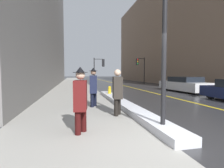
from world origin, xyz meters
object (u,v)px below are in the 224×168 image
object	(u,v)px
lamp_post	(165,27)
traffic_light_near	(100,66)
parked_car_white	(184,84)
pedestrian_in_fedora	(81,97)
pedestrian_in_glasses	(117,90)
fire_hydrant	(110,92)
traffic_light_far	(140,65)
pedestrian_nearside	(93,85)

from	to	relation	value
lamp_post	traffic_light_near	size ratio (longest dim) A/B	1.30
lamp_post	parked_car_white	xyz separation A→B (m)	(6.73, 8.75, -2.07)
pedestrian_in_fedora	pedestrian_in_glasses	xyz separation A→B (m)	(1.36, 1.62, 0.00)
parked_car_white	fire_hydrant	bearing A→B (deg)	102.00
traffic_light_near	traffic_light_far	distance (m)	6.15
lamp_post	traffic_light_near	distance (m)	17.10
traffic_light_far	pedestrian_nearside	bearing A→B (deg)	54.70
traffic_light_far	pedestrian_in_fedora	size ratio (longest dim) A/B	2.21
pedestrian_in_fedora	parked_car_white	world-z (taller)	pedestrian_in_fedora
traffic_light_near	lamp_post	bearing A→B (deg)	-89.82
pedestrian_in_glasses	fire_hydrant	bearing A→B (deg)	179.21
pedestrian_nearside	traffic_light_far	bearing A→B (deg)	159.11
traffic_light_near	pedestrian_in_glasses	size ratio (longest dim) A/B	2.03
parked_car_white	fire_hydrant	world-z (taller)	parked_car_white
pedestrian_in_glasses	parked_car_white	world-z (taller)	pedestrian_in_glasses
pedestrian_nearside	lamp_post	bearing A→B (deg)	26.92
parked_car_white	pedestrian_in_glasses	bearing A→B (deg)	128.71
traffic_light_far	pedestrian_nearside	size ratio (longest dim) A/B	2.09
traffic_light_near	fire_hydrant	xyz separation A→B (m)	(-0.93, -10.18, -2.08)
pedestrian_in_glasses	pedestrian_nearside	bearing A→B (deg)	-152.51
traffic_light_far	pedestrian_in_glasses	world-z (taller)	traffic_light_far
lamp_post	pedestrian_in_fedora	world-z (taller)	lamp_post
fire_hydrant	pedestrian_nearside	bearing A→B (deg)	-114.17
lamp_post	pedestrian_in_fedora	bearing A→B (deg)	169.14
lamp_post	fire_hydrant	world-z (taller)	lamp_post
lamp_post	parked_car_white	world-z (taller)	lamp_post
lamp_post	pedestrian_nearside	world-z (taller)	lamp_post
pedestrian_in_fedora	parked_car_white	bearing A→B (deg)	141.25
pedestrian_in_fedora	parked_car_white	size ratio (longest dim) A/B	0.35
lamp_post	fire_hydrant	size ratio (longest dim) A/B	6.25
lamp_post	pedestrian_in_glasses	bearing A→B (deg)	108.75
lamp_post	fire_hydrant	xyz separation A→B (m)	(0.04, 6.89, -2.31)
pedestrian_in_fedora	pedestrian_in_glasses	world-z (taller)	pedestrian_in_fedora
parked_car_white	fire_hydrant	xyz separation A→B (m)	(-6.69, -1.86, -0.24)
lamp_post	pedestrian_nearside	distance (m)	4.39
pedestrian_nearside	fire_hydrant	distance (m)	3.42
lamp_post	traffic_light_near	bearing A→B (deg)	86.73
traffic_light_near	pedestrian_in_glasses	distance (m)	15.23
lamp_post	pedestrian_in_glasses	distance (m)	2.74
pedestrian_nearside	parked_car_white	distance (m)	9.46
pedestrian_nearside	traffic_light_near	bearing A→B (deg)	177.76
traffic_light_near	fire_hydrant	distance (m)	10.43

